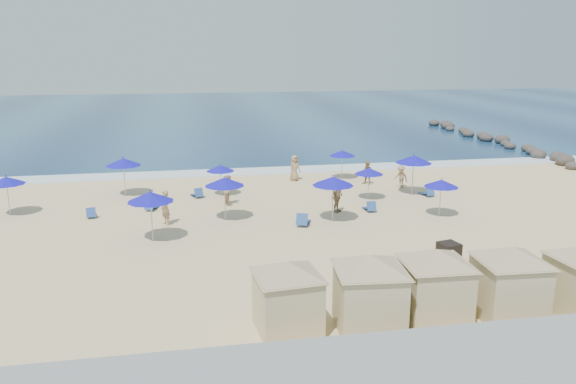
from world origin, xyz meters
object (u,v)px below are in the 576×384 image
object	(u,v)px
cabana_1	(370,283)
cabana_2	(435,276)
umbrella_5	(333,181)
beachgoer_3	(401,177)
rock_jetty	(492,139)
umbrella_0	(6,180)
umbrella_2	(150,197)
trash_bin	(449,252)
cabana_0	(288,288)
umbrella_4	(224,182)
beachgoer_0	(165,208)
umbrella_6	(369,171)
cabana_3	(510,273)
umbrella_9	(441,183)
umbrella_3	(220,168)
umbrella_8	(414,159)
beachgoer_4	(295,168)
beachgoer_2	(337,197)
umbrella_7	(342,153)
umbrella_1	(123,162)
beachgoer_5	(368,173)
beachgoer_1	(228,190)

from	to	relation	value
cabana_1	cabana_2	distance (m)	2.41
umbrella_5	beachgoer_3	xyz separation A→B (m)	(6.41, 6.36, -1.45)
rock_jetty	umbrella_0	xyz separation A→B (m)	(-39.94, -18.24, 1.63)
umbrella_2	beachgoer_3	world-z (taller)	umbrella_2
trash_bin	umbrella_2	distance (m)	14.07
cabana_0	umbrella_4	distance (m)	12.97
beachgoer_0	umbrella_6	bearing A→B (deg)	73.93
cabana_3	umbrella_9	distance (m)	12.17
cabana_0	cabana_2	size ratio (longest dim) A/B	0.95
umbrella_3	umbrella_0	bearing A→B (deg)	-169.34
umbrella_8	beachgoer_4	distance (m)	8.56
umbrella_2	umbrella_6	size ratio (longest dim) A/B	1.24
cabana_1	umbrella_5	world-z (taller)	cabana_1
umbrella_5	beachgoer_2	distance (m)	2.17
umbrella_4	beachgoer_3	size ratio (longest dim) A/B	1.59
trash_bin	umbrella_3	distance (m)	16.17
umbrella_4	umbrella_6	bearing A→B (deg)	16.79
cabana_2	beachgoer_3	size ratio (longest dim) A/B	2.91
umbrella_0	umbrella_3	world-z (taller)	umbrella_0
umbrella_4	beachgoer_2	world-z (taller)	umbrella_4
umbrella_4	beachgoer_2	bearing A→B (deg)	3.04
umbrella_3	trash_bin	bearing A→B (deg)	-55.47
cabana_2	beachgoer_2	bearing A→B (deg)	89.14
umbrella_7	umbrella_1	bearing A→B (deg)	-171.73
umbrella_8	beachgoer_5	distance (m)	3.98
umbrella_5	beachgoer_1	bearing A→B (deg)	140.22
cabana_1	umbrella_7	distance (m)	22.42
umbrella_1	umbrella_5	bearing A→B (deg)	-33.42
cabana_0	beachgoer_2	world-z (taller)	cabana_0
cabana_2	cabana_0	bearing A→B (deg)	178.68
umbrella_6	cabana_3	bearing A→B (deg)	-90.87
rock_jetty	umbrella_1	size ratio (longest dim) A/B	10.60
rock_jetty	cabana_1	bearing A→B (deg)	-125.06
cabana_0	umbrella_7	xyz separation A→B (m)	(7.89, 21.47, 0.32)
cabana_2	beachgoer_2	size ratio (longest dim) A/B	2.47
umbrella_6	beachgoer_1	world-z (taller)	umbrella_6
cabana_3	beachgoer_5	distance (m)	19.85
cabana_2	beachgoer_0	size ratio (longest dim) A/B	2.43
trash_bin	cabana_1	xyz separation A→B (m)	(-5.46, -5.32, 1.24)
umbrella_4	umbrella_7	bearing A→B (deg)	43.57
beachgoer_1	umbrella_9	bearing A→B (deg)	-127.50
umbrella_7	beachgoer_0	world-z (taller)	umbrella_7
rock_jetty	umbrella_1	distance (m)	37.14
cabana_1	trash_bin	bearing A→B (deg)	44.29
cabana_3	umbrella_6	size ratio (longest dim) A/B	2.19
umbrella_8	beachgoer_5	bearing A→B (deg)	122.37
umbrella_6	umbrella_9	world-z (taller)	umbrella_9
cabana_3	umbrella_3	distance (m)	20.56
cabana_2	umbrella_6	size ratio (longest dim) A/B	2.19
cabana_2	cabana_1	bearing A→B (deg)	-174.76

